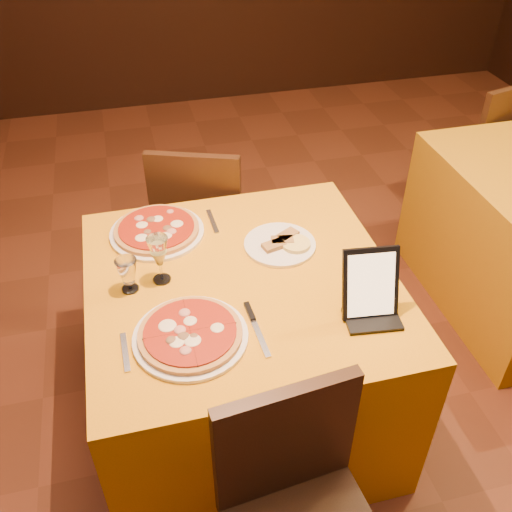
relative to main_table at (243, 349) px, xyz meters
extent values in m
cube|color=#5E2D19|center=(0.26, -0.17, -0.38)|extent=(6.00, 7.00, 0.01)
cube|color=orange|center=(0.00, 0.00, 0.00)|extent=(1.10, 1.10, 0.75)
cylinder|color=white|center=(-0.22, -0.24, 0.38)|extent=(0.37, 0.37, 0.01)
cylinder|color=#AD4C23|center=(-0.22, -0.24, 0.40)|extent=(0.33, 0.33, 0.02)
cylinder|color=white|center=(-0.26, 0.35, 0.38)|extent=(0.37, 0.37, 0.01)
cylinder|color=#AD4C23|center=(-0.26, 0.35, 0.40)|extent=(0.33, 0.33, 0.02)
cylinder|color=white|center=(0.19, 0.15, 0.38)|extent=(0.28, 0.28, 0.01)
cylinder|color=olive|center=(0.19, 0.15, 0.40)|extent=(0.17, 0.17, 0.02)
cube|color=black|center=(0.37, -0.26, 0.49)|extent=(0.20, 0.12, 0.23)
cube|color=silver|center=(-0.01, -0.26, 0.38)|extent=(0.03, 0.24, 0.01)
cube|color=#A4A5AA|center=(-0.43, -0.26, 0.38)|extent=(0.02, 0.16, 0.01)
cube|color=silver|center=(-0.03, 0.37, 0.38)|extent=(0.02, 0.17, 0.01)
camera|label=1|loc=(-0.33, -1.51, 1.72)|focal=40.00mm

